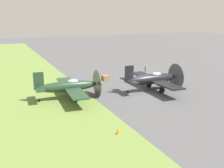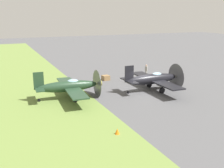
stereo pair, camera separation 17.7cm
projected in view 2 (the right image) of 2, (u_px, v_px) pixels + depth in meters
name	position (u px, v px, depth m)	size (l,w,h in m)	color
ground_plane	(141.00, 92.00, 30.32)	(160.00, 160.00, 0.00)	#515154
grass_verge	(41.00, 106.00, 25.93)	(120.00, 11.00, 0.01)	olive
airplane_lead	(153.00, 79.00, 30.76)	(9.18, 7.31, 3.29)	black
airplane_wingman	(69.00, 86.00, 27.82)	(8.94, 7.07, 3.18)	#233D28
ground_crew_chief	(146.00, 70.00, 37.78)	(0.62, 0.38, 1.73)	#9E998E
supply_crate	(106.00, 78.00, 35.89)	(0.90, 0.90, 0.64)	olive
runway_marker_cone	(117.00, 131.00, 19.75)	(0.36, 0.36, 0.44)	orange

